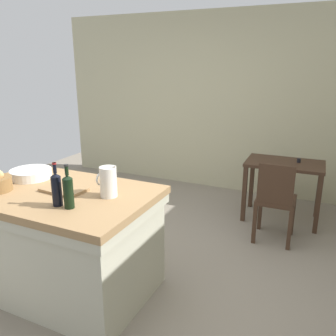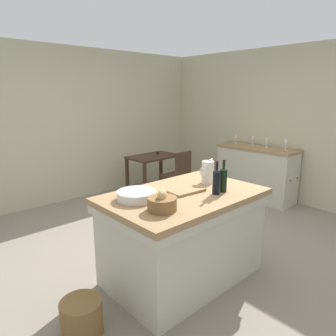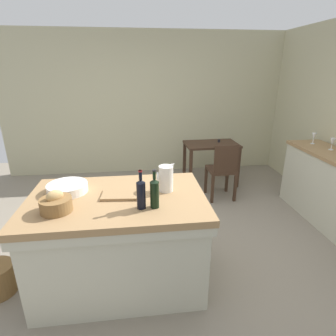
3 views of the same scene
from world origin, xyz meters
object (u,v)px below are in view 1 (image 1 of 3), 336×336
at_px(wash_bowl, 31,174).
at_px(cutting_board, 64,190).
at_px(wine_bottle_amber, 57,188).
at_px(island_table, 62,237).
at_px(wooden_chair, 275,199).
at_px(wine_bottle_dark, 68,191).
at_px(pitcher, 108,181).
at_px(writing_desk, 284,172).

xyz_separation_m(wash_bowl, cutting_board, (0.49, -0.14, -0.03)).
relative_size(cutting_board, wine_bottle_amber, 1.08).
height_order(island_table, wooden_chair, wooden_chair).
xyz_separation_m(wine_bottle_dark, wine_bottle_amber, (-0.11, 0.00, 0.00)).
bearing_deg(cutting_board, pitcher, 8.28).
relative_size(pitcher, wine_bottle_amber, 0.87).
bearing_deg(cutting_board, wine_bottle_amber, -56.97).
bearing_deg(cutting_board, island_table, -155.49).
xyz_separation_m(cutting_board, wine_bottle_amber, (0.16, -0.25, 0.12)).
xyz_separation_m(pitcher, wash_bowl, (-0.88, 0.08, -0.08)).
height_order(wooden_chair, wine_bottle_dark, wine_bottle_dark).
relative_size(wooden_chair, pitcher, 3.25).
bearing_deg(wine_bottle_dark, pitcher, 67.67).
relative_size(pitcher, cutting_board, 0.80).
height_order(writing_desk, wine_bottle_amber, wine_bottle_amber).
bearing_deg(pitcher, island_table, -169.87).
relative_size(writing_desk, pitcher, 3.29).
xyz_separation_m(writing_desk, wine_bottle_dark, (-1.17, -2.47, 0.41)).
bearing_deg(wine_bottle_amber, island_table, 132.58).
bearing_deg(wooden_chair, wine_bottle_dark, -122.68).
distance_m(cutting_board, wine_bottle_dark, 0.38).
bearing_deg(wine_bottle_amber, wine_bottle_dark, -0.05).
bearing_deg(wine_bottle_amber, wash_bowl, 149.41).
xyz_separation_m(cutting_board, wine_bottle_dark, (0.27, -0.25, 0.12)).
distance_m(island_table, wine_bottle_amber, 0.62).
bearing_deg(wine_bottle_dark, wash_bowl, 153.05).
xyz_separation_m(pitcher, wine_bottle_amber, (-0.23, -0.31, 0.01)).
bearing_deg(wash_bowl, pitcher, -5.17).
distance_m(island_table, wash_bowl, 0.65).
relative_size(cutting_board, wine_bottle_dark, 1.08).
bearing_deg(wine_bottle_dark, island_table, 144.21).
bearing_deg(wooden_chair, wash_bowl, -143.17).
bearing_deg(island_table, writing_desk, 56.52).
distance_m(island_table, writing_desk, 2.69).
bearing_deg(wash_bowl, wooden_chair, 36.83).
relative_size(writing_desk, wash_bowl, 2.57).
relative_size(island_table, writing_desk, 1.68).
xyz_separation_m(wooden_chair, pitcher, (-1.05, -1.53, 0.52)).
relative_size(pitcher, wash_bowl, 0.78).
height_order(writing_desk, wooden_chair, wooden_chair).
bearing_deg(wash_bowl, wine_bottle_amber, -30.59).
distance_m(island_table, wooden_chair, 2.19).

